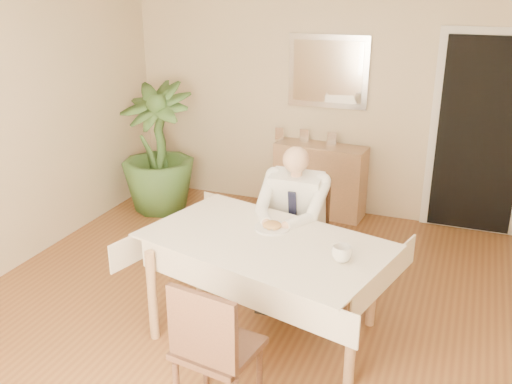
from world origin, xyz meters
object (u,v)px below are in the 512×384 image
at_px(chair_near, 212,346).
at_px(seated_man, 291,217).
at_px(sideboard, 320,180).
at_px(dining_table, 265,251).
at_px(chair_far, 301,223).
at_px(potted_palm, 157,149).
at_px(coffee_mug, 342,254).

bearing_deg(chair_near, seated_man, 99.51).
distance_m(chair_near, sideboard, 3.32).
bearing_deg(dining_table, sideboard, 110.00).
xyz_separation_m(chair_far, seated_man, (-0.00, -0.29, 0.17)).
bearing_deg(seated_man, potted_palm, 147.81).
bearing_deg(coffee_mug, potted_palm, 142.48).
distance_m(chair_far, coffee_mug, 1.19).
height_order(coffee_mug, sideboard, coffee_mug).
height_order(dining_table, coffee_mug, coffee_mug).
bearing_deg(chair_near, chair_far, 99.29).
xyz_separation_m(coffee_mug, potted_palm, (-2.52, 1.93, -0.09)).
xyz_separation_m(dining_table, sideboard, (-0.23, 2.35, -0.27)).
distance_m(chair_far, sideboard, 1.49).
bearing_deg(potted_palm, chair_far, -25.65).
relative_size(sideboard, potted_palm, 0.69).
xyz_separation_m(dining_table, chair_far, (0.00, 0.88, -0.15)).
relative_size(seated_man, potted_palm, 0.87).
height_order(chair_far, chair_near, chair_near).
distance_m(dining_table, chair_near, 0.97).
relative_size(seated_man, sideboard, 1.26).
relative_size(dining_table, potted_palm, 1.38).
relative_size(coffee_mug, potted_palm, 0.09).
bearing_deg(sideboard, coffee_mug, -66.94).
xyz_separation_m(chair_near, coffee_mug, (0.54, 0.84, 0.28)).
height_order(chair_near, seated_man, seated_man).
bearing_deg(potted_palm, chair_near, -54.51).
distance_m(sideboard, potted_palm, 1.82).
relative_size(chair_far, coffee_mug, 6.85).
distance_m(dining_table, chair_far, 0.90).
relative_size(chair_far, seated_man, 0.74).
relative_size(dining_table, chair_far, 2.14).
xyz_separation_m(chair_far, potted_palm, (-1.94, 0.93, 0.20)).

